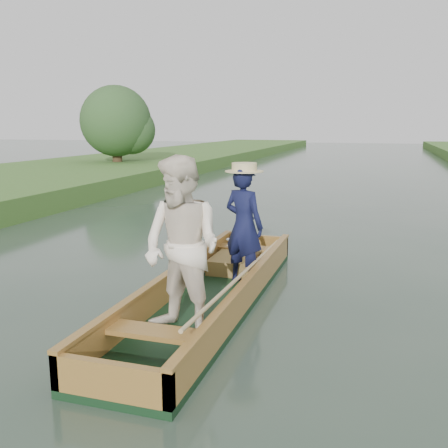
% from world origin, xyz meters
% --- Properties ---
extents(ground, '(120.00, 120.00, 0.00)m').
position_xyz_m(ground, '(0.00, 0.00, 0.00)').
color(ground, '#283D30').
rests_on(ground, ground).
extents(trees_far, '(22.69, 7.18, 4.22)m').
position_xyz_m(trees_far, '(0.54, 12.84, 2.40)').
color(trees_far, '#47331E').
rests_on(trees_far, ground).
extents(punt, '(1.19, 5.00, 1.97)m').
position_xyz_m(punt, '(0.08, -0.29, 0.69)').
color(punt, black).
rests_on(punt, ground).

